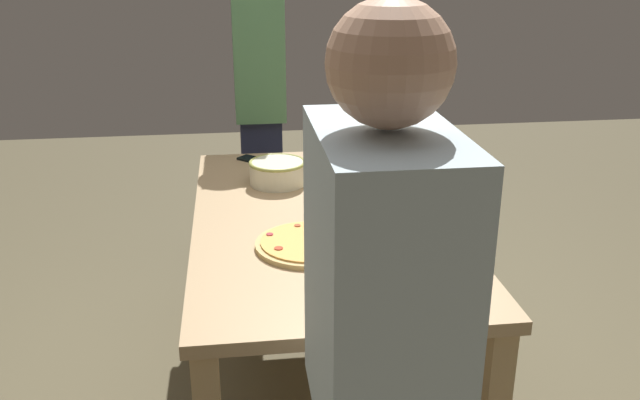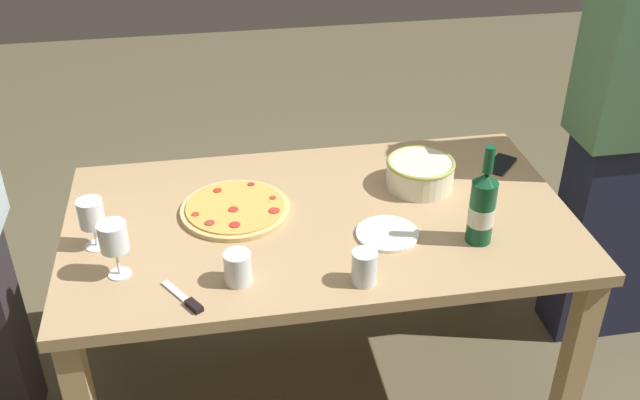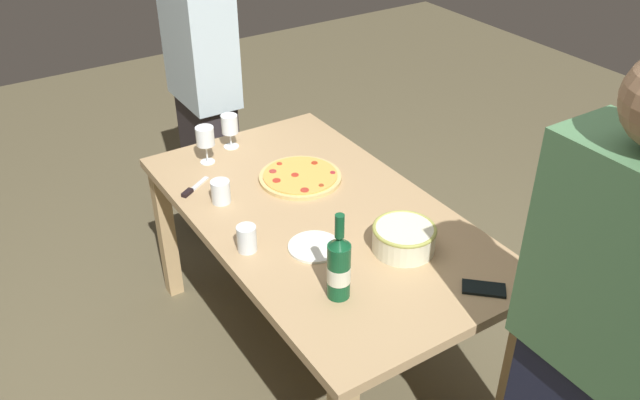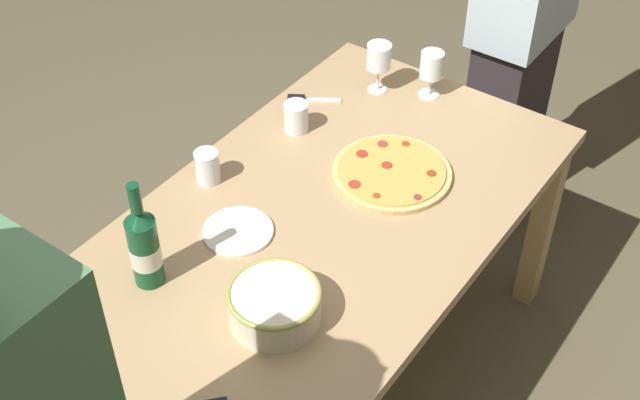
{
  "view_description": "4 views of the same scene",
  "coord_description": "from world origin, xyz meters",
  "px_view_note": "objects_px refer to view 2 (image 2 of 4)",
  "views": [
    {
      "loc": [
        -2.24,
        0.29,
        1.67
      ],
      "look_at": [
        0.0,
        0.0,
        0.81
      ],
      "focal_mm": 38.14,
      "sensor_mm": 36.0,
      "label": 1
    },
    {
      "loc": [
        -0.33,
        -1.92,
        2.03
      ],
      "look_at": [
        0.0,
        0.0,
        0.81
      ],
      "focal_mm": 41.09,
      "sensor_mm": 36.0,
      "label": 2
    },
    {
      "loc": [
        1.84,
        -1.17,
        2.2
      ],
      "look_at": [
        0.0,
        0.0,
        0.81
      ],
      "focal_mm": 37.41,
      "sensor_mm": 36.0,
      "label": 3
    },
    {
      "loc": [
        1.4,
        1.0,
        2.35
      ],
      "look_at": [
        0.0,
        0.0,
        0.81
      ],
      "focal_mm": 47.66,
      "sensor_mm": 36.0,
      "label": 4
    }
  ],
  "objects_px": {
    "cup_ceramic": "(364,267)",
    "serving_bowl": "(420,172)",
    "wine_bottle": "(482,207)",
    "cell_phone": "(500,164)",
    "side_plate": "(387,234)",
    "pizza": "(235,209)",
    "dining_table": "(320,240)",
    "wine_glass_by_bottle": "(91,216)",
    "pizza_knife": "(187,300)",
    "person_host": "(636,129)",
    "wine_glass_near_pizza": "(113,238)",
    "cup_amber": "(238,268)"
  },
  "relations": [
    {
      "from": "cup_ceramic",
      "to": "serving_bowl",
      "type": "bearing_deg",
      "value": 57.92
    },
    {
      "from": "wine_bottle",
      "to": "cup_ceramic",
      "type": "distance_m",
      "value": 0.41
    },
    {
      "from": "cell_phone",
      "to": "side_plate",
      "type": "bearing_deg",
      "value": -102.07
    },
    {
      "from": "pizza",
      "to": "side_plate",
      "type": "height_order",
      "value": "pizza"
    },
    {
      "from": "dining_table",
      "to": "wine_glass_by_bottle",
      "type": "relative_size",
      "value": 10.04
    },
    {
      "from": "cell_phone",
      "to": "pizza_knife",
      "type": "relative_size",
      "value": 0.9
    },
    {
      "from": "serving_bowl",
      "to": "pizza_knife",
      "type": "bearing_deg",
      "value": -148.51
    },
    {
      "from": "serving_bowl",
      "to": "person_host",
      "type": "relative_size",
      "value": 0.13
    },
    {
      "from": "cup_ceramic",
      "to": "person_host",
      "type": "height_order",
      "value": "person_host"
    },
    {
      "from": "pizza",
      "to": "cell_phone",
      "type": "distance_m",
      "value": 0.96
    },
    {
      "from": "wine_glass_near_pizza",
      "to": "wine_glass_by_bottle",
      "type": "relative_size",
      "value": 1.07
    },
    {
      "from": "cup_amber",
      "to": "cell_phone",
      "type": "height_order",
      "value": "cup_amber"
    },
    {
      "from": "pizza",
      "to": "wine_glass_by_bottle",
      "type": "distance_m",
      "value": 0.45
    },
    {
      "from": "dining_table",
      "to": "person_host",
      "type": "xyz_separation_m",
      "value": [
        1.15,
        0.16,
        0.23
      ]
    },
    {
      "from": "wine_bottle",
      "to": "wine_glass_by_bottle",
      "type": "relative_size",
      "value": 2.0
    },
    {
      "from": "pizza",
      "to": "wine_glass_near_pizza",
      "type": "xyz_separation_m",
      "value": [
        -0.35,
        -0.27,
        0.11
      ]
    },
    {
      "from": "wine_glass_near_pizza",
      "to": "person_host",
      "type": "distance_m",
      "value": 1.8
    },
    {
      "from": "side_plate",
      "to": "pizza_knife",
      "type": "height_order",
      "value": "pizza_knife"
    },
    {
      "from": "wine_bottle",
      "to": "cup_ceramic",
      "type": "xyz_separation_m",
      "value": [
        -0.38,
        -0.14,
        -0.07
      ]
    },
    {
      "from": "pizza",
      "to": "wine_glass_near_pizza",
      "type": "distance_m",
      "value": 0.45
    },
    {
      "from": "serving_bowl",
      "to": "pizza_knife",
      "type": "xyz_separation_m",
      "value": [
        -0.79,
        -0.48,
        -0.05
      ]
    },
    {
      "from": "wine_glass_by_bottle",
      "to": "cup_amber",
      "type": "height_order",
      "value": "wine_glass_by_bottle"
    },
    {
      "from": "wine_bottle",
      "to": "pizza_knife",
      "type": "height_order",
      "value": "wine_bottle"
    },
    {
      "from": "wine_glass_near_pizza",
      "to": "person_host",
      "type": "relative_size",
      "value": 0.1
    },
    {
      "from": "dining_table",
      "to": "cell_phone",
      "type": "distance_m",
      "value": 0.73
    },
    {
      "from": "pizza",
      "to": "wine_glass_near_pizza",
      "type": "bearing_deg",
      "value": -141.92
    },
    {
      "from": "serving_bowl",
      "to": "wine_glass_near_pizza",
      "type": "height_order",
      "value": "wine_glass_near_pizza"
    },
    {
      "from": "person_host",
      "to": "wine_glass_by_bottle",
      "type": "bearing_deg",
      "value": -1.37
    },
    {
      "from": "pizza",
      "to": "wine_glass_near_pizza",
      "type": "relative_size",
      "value": 2.06
    },
    {
      "from": "wine_glass_near_pizza",
      "to": "wine_bottle",
      "type": "bearing_deg",
      "value": -0.56
    },
    {
      "from": "cup_amber",
      "to": "side_plate",
      "type": "distance_m",
      "value": 0.49
    },
    {
      "from": "cup_ceramic",
      "to": "wine_bottle",
      "type": "bearing_deg",
      "value": 19.84
    },
    {
      "from": "serving_bowl",
      "to": "pizza",
      "type": "bearing_deg",
      "value": -174.76
    },
    {
      "from": "cell_phone",
      "to": "person_host",
      "type": "distance_m",
      "value": 0.48
    },
    {
      "from": "wine_glass_by_bottle",
      "to": "cup_ceramic",
      "type": "height_order",
      "value": "wine_glass_by_bottle"
    },
    {
      "from": "dining_table",
      "to": "pizza",
      "type": "height_order",
      "value": "pizza"
    },
    {
      "from": "wine_glass_near_pizza",
      "to": "pizza_knife",
      "type": "height_order",
      "value": "wine_glass_near_pizza"
    },
    {
      "from": "pizza",
      "to": "wine_bottle",
      "type": "bearing_deg",
      "value": -21.64
    },
    {
      "from": "cup_ceramic",
      "to": "pizza_knife",
      "type": "height_order",
      "value": "cup_ceramic"
    },
    {
      "from": "side_plate",
      "to": "wine_bottle",
      "type": "bearing_deg",
      "value": -15.3
    },
    {
      "from": "wine_glass_by_bottle",
      "to": "cup_ceramic",
      "type": "xyz_separation_m",
      "value": [
        0.75,
        -0.3,
        -0.06
      ]
    },
    {
      "from": "serving_bowl",
      "to": "cup_ceramic",
      "type": "relative_size",
      "value": 2.31
    },
    {
      "from": "cup_amber",
      "to": "wine_glass_by_bottle",
      "type": "bearing_deg",
      "value": 149.16
    },
    {
      "from": "pizza_knife",
      "to": "wine_bottle",
      "type": "bearing_deg",
      "value": 9.33
    },
    {
      "from": "dining_table",
      "to": "wine_glass_near_pizza",
      "type": "relative_size",
      "value": 9.36
    },
    {
      "from": "cup_amber",
      "to": "cell_phone",
      "type": "distance_m",
      "value": 1.09
    },
    {
      "from": "pizza",
      "to": "wine_glass_by_bottle",
      "type": "height_order",
      "value": "wine_glass_by_bottle"
    },
    {
      "from": "pizza",
      "to": "cup_ceramic",
      "type": "distance_m",
      "value": 0.53
    },
    {
      "from": "wine_glass_by_bottle",
      "to": "side_plate",
      "type": "height_order",
      "value": "wine_glass_by_bottle"
    },
    {
      "from": "wine_glass_near_pizza",
      "to": "serving_bowl",
      "type": "bearing_deg",
      "value": 18.68
    }
  ]
}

